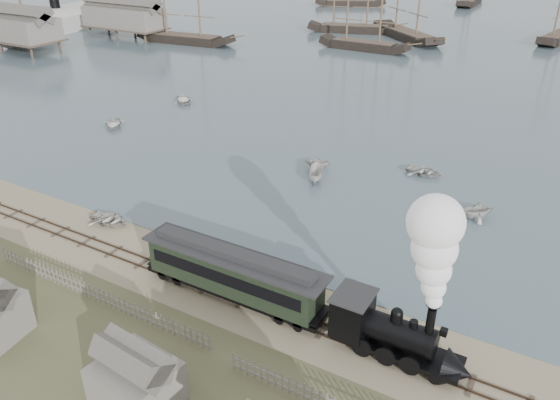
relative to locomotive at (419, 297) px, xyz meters
The scene contains 15 objects.
ground 14.43m from the locomotive, behind, with size 600.00×600.00×0.00m, color tan.
harbor_water 172.59m from the locomotive, 94.48° to the left, with size 600.00×336.00×0.06m, color #475C66.
rail_track 14.28m from the locomotive, behind, with size 120.00×1.80×0.16m.
picket_fence_west 21.14m from the locomotive, 165.96° to the right, with size 19.00×0.10×1.20m, color slate, non-canonical shape.
western_wharf 98.86m from the locomotive, 154.86° to the left, with size 36.00×56.00×8.00m, color slate, non-canonical shape.
locomotive is the anchor object (origin of this frame).
passenger_coach 12.53m from the locomotive, behind, with size 13.36×2.58×3.24m.
beached_dinghy 27.51m from the locomotive, behind, with size 3.73×2.67×0.77m, color beige.
steamship 119.41m from the locomotive, 149.12° to the left, with size 46.48×7.75×10.17m, color beige, non-canonical shape.
rowboat_0 49.15m from the locomotive, 155.05° to the left, with size 3.90×2.79×0.81m, color beige.
rowboat_1 28.15m from the locomotive, 127.56° to the left, with size 2.74×2.37×1.45m, color beige.
rowboat_2 25.26m from the locomotive, 129.43° to the left, with size 3.42×1.29×1.32m, color beige.
rowboat_3 27.17m from the locomotive, 105.32° to the left, with size 3.58×2.55×0.74m, color beige.
rowboat_4 19.83m from the locomotive, 91.79° to the left, with size 3.07×2.65×1.62m, color beige.
rowboat_6 54.85m from the locomotive, 142.74° to the left, with size 4.12×2.94×0.85m, color beige.
Camera 1 is at (18.93, -26.24, 22.79)m, focal length 35.00 mm.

